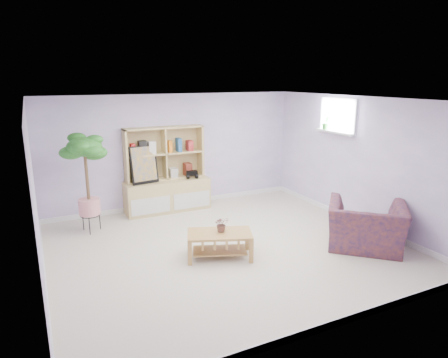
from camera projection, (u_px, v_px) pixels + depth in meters
name	position (u px, v px, depth m)	size (l,w,h in m)	color
floor	(226.00, 247.00, 6.59)	(5.50, 5.00, 0.01)	#C4B694
ceiling	(226.00, 100.00, 6.00)	(5.50, 5.00, 0.01)	silver
walls	(226.00, 177.00, 6.30)	(5.51, 5.01, 2.40)	#B8A8D7
baseboard	(226.00, 244.00, 6.58)	(5.50, 5.00, 0.10)	white
window	(338.00, 116.00, 7.78)	(0.10, 0.98, 0.68)	silver
window_sill	(335.00, 132.00, 7.83)	(0.14, 1.00, 0.04)	white
storage_unit	(167.00, 170.00, 8.22)	(1.75, 0.59, 1.75)	tan
poster	(144.00, 165.00, 7.93)	(0.55, 0.13, 0.76)	#E7A30B
toy_truck	(192.00, 174.00, 8.42)	(0.34, 0.23, 0.18)	black
coffee_table	(220.00, 245.00, 6.19)	(0.99, 0.54, 0.40)	olive
table_plant	(222.00, 224.00, 6.16)	(0.22, 0.19, 0.25)	#1D612B
floor_tree	(87.00, 184.00, 7.05)	(0.66, 0.66, 1.80)	#2A5B22
armchair	(366.00, 223.00, 6.46)	(1.18, 1.03, 0.88)	#161847
sill_plant	(326.00, 123.00, 8.03)	(0.15, 0.12, 0.27)	#2A5B22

